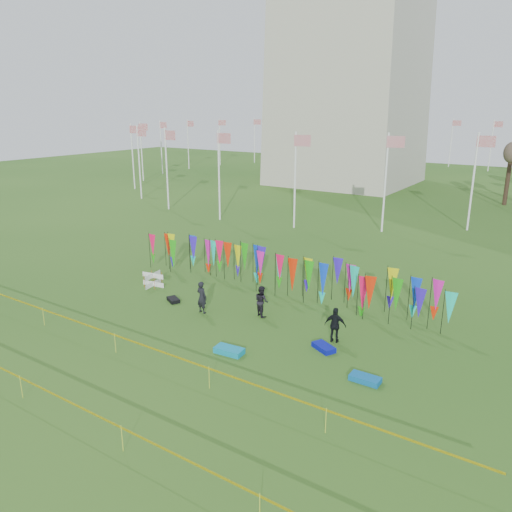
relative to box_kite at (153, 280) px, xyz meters
The scene contains 13 objects.
ground 7.38m from the box_kite, 30.62° to the right, with size 160.00×160.00×0.00m, color #275317.
flagpole_ring 45.05m from the box_kite, 99.82° to the left, with size 57.40×56.16×8.00m.
banner_row 7.37m from the box_kite, 24.87° to the left, with size 18.64×0.64×2.29m.
caution_tape_near 9.10m from the box_kite, 47.69° to the right, with size 26.00×0.02×0.90m.
caution_tape_far 12.50m from the box_kite, 60.65° to the right, with size 26.00×0.02×0.90m.
box_kite is the anchor object (origin of this frame).
person_left 5.00m from the box_kite, 16.30° to the right, with size 0.60×0.44×1.65m, color black.
person_mid 7.49m from the box_kite, ahead, with size 0.75×0.47×1.55m, color black.
person_right 11.76m from the box_kite, ahead, with size 0.94×0.54×1.61m, color black.
kite_bag_turquoise 9.44m from the box_kite, 25.90° to the right, with size 1.23×0.61×0.25m, color #0C90BA.
kite_bag_blue 11.78m from the box_kite, ahead, with size 1.04×0.55×0.22m, color #0A13A9.
kite_bag_black 2.79m from the box_kite, 23.20° to the right, with size 0.83×0.48×0.19m, color black.
kite_bag_teal 14.44m from the box_kite, 12.40° to the right, with size 1.15×0.55×0.22m, color #0C62AB.
Camera 1 is at (13.54, -15.49, 9.94)m, focal length 35.00 mm.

